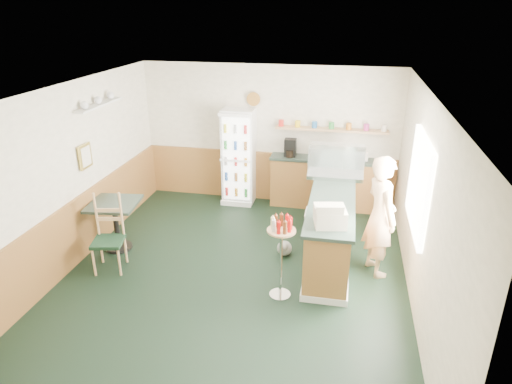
% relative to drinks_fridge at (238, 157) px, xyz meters
% --- Properties ---
extents(ground, '(6.00, 6.00, 0.00)m').
position_rel_drinks_fridge_xyz_m(ground, '(0.56, -2.74, -0.94)').
color(ground, black).
rests_on(ground, ground).
extents(room_envelope, '(5.04, 6.02, 2.72)m').
position_rel_drinks_fridge_xyz_m(room_envelope, '(0.34, -2.01, 0.58)').
color(room_envelope, '#F0E4CC').
rests_on(room_envelope, ground).
extents(service_counter, '(0.68, 3.01, 1.01)m').
position_rel_drinks_fridge_xyz_m(service_counter, '(1.91, -1.67, -0.48)').
color(service_counter, '#A47135').
rests_on(service_counter, ground).
extents(back_counter, '(2.24, 0.42, 1.69)m').
position_rel_drinks_fridge_xyz_m(back_counter, '(1.75, 0.06, -0.39)').
color(back_counter, '#A47135').
rests_on(back_counter, ground).
extents(drinks_fridge, '(0.62, 0.53, 1.88)m').
position_rel_drinks_fridge_xyz_m(drinks_fridge, '(0.00, 0.00, 0.00)').
color(drinks_fridge, white).
rests_on(drinks_fridge, ground).
extents(display_case, '(0.94, 0.49, 0.53)m').
position_rel_drinks_fridge_xyz_m(display_case, '(1.91, -0.91, 0.33)').
color(display_case, silver).
rests_on(display_case, service_counter).
extents(cash_register, '(0.47, 0.49, 0.23)m').
position_rel_drinks_fridge_xyz_m(cash_register, '(1.91, -2.75, 0.19)').
color(cash_register, beige).
rests_on(cash_register, service_counter).
extents(shopkeeper, '(0.65, 0.73, 1.82)m').
position_rel_drinks_fridge_xyz_m(shopkeeper, '(2.61, -2.14, -0.03)').
color(shopkeeper, tan).
rests_on(shopkeeper, ground).
extents(condiment_stand, '(0.38, 0.38, 1.19)m').
position_rel_drinks_fridge_xyz_m(condiment_stand, '(1.31, -3.05, -0.13)').
color(condiment_stand, silver).
rests_on(condiment_stand, ground).
extents(newspaper_rack, '(0.09, 0.43, 0.51)m').
position_rel_drinks_fridge_xyz_m(newspaper_rack, '(1.56, -1.81, -0.46)').
color(newspaper_rack, black).
rests_on(newspaper_rack, ground).
extents(cafe_table, '(0.83, 0.83, 0.82)m').
position_rel_drinks_fridge_xyz_m(cafe_table, '(-1.49, -2.28, -0.36)').
color(cafe_table, black).
rests_on(cafe_table, ground).
extents(cafe_chair, '(0.52, 0.52, 1.17)m').
position_rel_drinks_fridge_xyz_m(cafe_chair, '(-1.30, -2.79, -0.33)').
color(cafe_chair, black).
rests_on(cafe_chair, ground).
extents(dog_doorstop, '(0.24, 0.31, 0.29)m').
position_rel_drinks_fridge_xyz_m(dog_doorstop, '(1.21, -1.97, -0.80)').
color(dog_doorstop, gray).
rests_on(dog_doorstop, ground).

